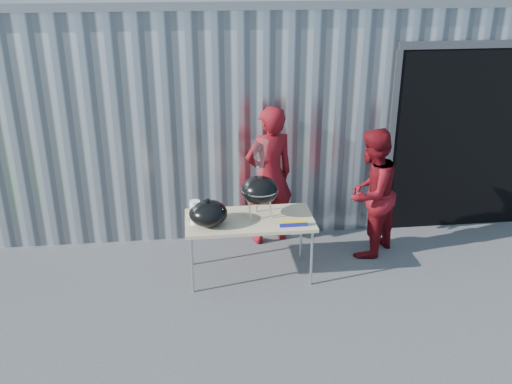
{
  "coord_description": "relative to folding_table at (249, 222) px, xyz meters",
  "views": [
    {
      "loc": [
        -0.58,
        -5.34,
        3.63
      ],
      "look_at": [
        0.13,
        0.74,
        1.05
      ],
      "focal_mm": 40.0,
      "sensor_mm": 36.0,
      "label": 1
    }
  ],
  "objects": [
    {
      "name": "ground",
      "position": [
        -0.04,
        -0.65,
        -0.71
      ],
      "size": [
        80.0,
        80.0,
        0.0
      ],
      "primitive_type": "plane",
      "color": "#424245"
    },
    {
      "name": "folding_table",
      "position": [
        0.0,
        0.0,
        0.0
      ],
      "size": [
        1.5,
        0.75,
        0.75
      ],
      "color": "tan",
      "rests_on": "ground"
    },
    {
      "name": "white_tub",
      "position": [
        -0.55,
        0.19,
        0.09
      ],
      "size": [
        0.2,
        0.15,
        0.1
      ],
      "primitive_type": "cube",
      "color": "white",
      "rests_on": "folding_table"
    },
    {
      "name": "foil_box",
      "position": [
        0.48,
        -0.25,
        0.07
      ],
      "size": [
        0.32,
        0.06,
        0.06
      ],
      "color": "#161D94",
      "rests_on": "folding_table"
    },
    {
      "name": "paper_towels",
      "position": [
        -0.63,
        -0.05,
        0.18
      ],
      "size": [
        0.12,
        0.12,
        0.28
      ],
      "primitive_type": "cylinder",
      "color": "white",
      "rests_on": "folding_table"
    },
    {
      "name": "kettle_grill",
      "position": [
        0.13,
        0.05,
        0.46
      ],
      "size": [
        0.44,
        0.44,
        0.94
      ],
      "color": "black",
      "rests_on": "folding_table"
    },
    {
      "name": "person_cook",
      "position": [
        0.36,
        0.87,
        0.22
      ],
      "size": [
        0.79,
        0.64,
        1.87
      ],
      "primitive_type": "imported",
      "rotation": [
        0.0,
        0.0,
        3.47
      ],
      "color": "maroon",
      "rests_on": "ground"
    },
    {
      "name": "grill_lid",
      "position": [
        -0.48,
        -0.1,
        0.18
      ],
      "size": [
        0.44,
        0.44,
        0.32
      ],
      "color": "black",
      "rests_on": "folding_table"
    },
    {
      "name": "building",
      "position": [
        0.88,
        3.94,
        0.83
      ],
      "size": [
        8.2,
        6.2,
        3.1
      ],
      "color": "silver",
      "rests_on": "ground"
    },
    {
      "name": "person_bystander",
      "position": [
        1.57,
        0.38,
        0.13
      ],
      "size": [
        1.02,
        1.02,
        1.67
      ],
      "primitive_type": "imported",
      "rotation": [
        0.0,
        0.0,
        3.91
      ],
      "color": "maroon",
      "rests_on": "ground"
    }
  ]
}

